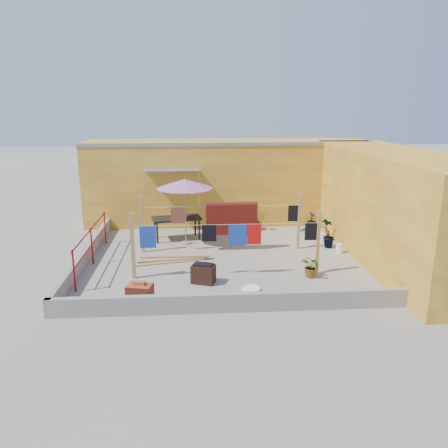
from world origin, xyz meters
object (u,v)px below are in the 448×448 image
Objects in this scene: water_jug_b at (339,248)px; green_hose at (307,230)px; white_basin at (251,289)px; plant_back_a at (257,221)px; outdoor_table at (177,219)px; brazier at (203,273)px; water_jug_a at (322,238)px; patio_umbrella at (185,184)px; brick_stack at (140,293)px.

water_jug_b is 2.55m from green_hose.
white_basin is 5.68m from plant_back_a.
plant_back_a is (2.96, 0.97, -0.36)m from outdoor_table.
brazier reaches higher than water_jug_a.
patio_umbrella is at bearing 112.58° from white_basin.
water_jug_b is (0.22, -1.09, -0.02)m from water_jug_a.
plant_back_a is at bearing 58.61° from brick_stack.
brazier is at bearing 33.85° from brick_stack.
patio_umbrella is 7.09× the size of water_jug_b.
brick_stack is at bearing -146.15° from brazier.
brick_stack is 7.06m from water_jug_a.
plant_back_a is (0.96, 5.59, 0.30)m from white_basin.
plant_back_a is (2.14, 4.98, 0.09)m from brazier.
white_basin reaches higher than green_hose.
brick_stack is 1.76× the size of water_jug_a.
brazier is 1.82× the size of water_jug_a.
green_hose is (4.78, 0.63, -0.67)m from outdoor_table.
water_jug_a reaches higher than white_basin.
white_basin is at bearing -117.96° from green_hose.
outdoor_table is at bearing -172.48° from green_hose.
water_jug_b is (3.17, 2.73, 0.10)m from white_basin.
brazier is at bearing -130.48° from green_hose.
brick_stack is 6.66m from water_jug_b.
water_jug_b is 3.62m from plant_back_a.
green_hose is (-0.16, 1.44, -0.13)m from water_jug_a.
white_basin is 0.71× the size of plant_back_a.
patio_umbrella is at bearing -164.84° from green_hose.
water_jug_a is (4.95, -0.81, -0.53)m from outdoor_table.
white_basin is at bearing -139.29° from water_jug_b.
outdoor_table is 3.66× the size of white_basin.
patio_umbrella reaches higher than green_hose.
plant_back_a is at bearing 18.19° from outdoor_table.
brick_stack is 0.96× the size of plant_back_a.
water_jug_a is at bearing 52.28° from white_basin.
water_jug_a is at bearing 36.82° from brick_stack.
outdoor_table reaches higher than water_jug_b.
brazier is at bearing -153.99° from water_jug_b.
patio_umbrella is at bearing -149.58° from plant_back_a.
plant_back_a is (-1.99, 1.78, 0.18)m from water_jug_a.
patio_umbrella is 1.31× the size of outdoor_table.
water_jug_b is at bearing -20.12° from outdoor_table.
brick_stack is at bearing -98.01° from outdoor_table.
brazier is at bearing 152.72° from white_basin.
outdoor_table reaches higher than green_hose.
green_hose is at bearing -10.57° from plant_back_a.
brazier reaches higher than brick_stack.
green_hose is (5.49, 5.67, -0.18)m from brick_stack.
outdoor_table reaches higher than water_jug_a.
water_jug_b is at bearing -15.15° from patio_umbrella.
brick_stack is 2.74m from white_basin.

